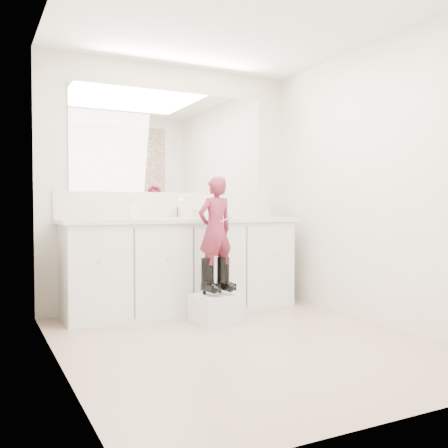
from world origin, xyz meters
TOP-DOWN VIEW (x-y plane):
  - floor at (0.00, 0.00)m, footprint 3.00×3.00m
  - ceiling at (0.00, 0.00)m, footprint 3.00×3.00m
  - wall_back at (0.00, 1.50)m, footprint 2.60×0.00m
  - wall_front at (0.00, -1.50)m, footprint 2.60×0.00m
  - wall_left at (-1.30, 0.00)m, footprint 0.00×3.00m
  - wall_right at (1.30, 0.00)m, footprint 0.00×3.00m
  - vanity_cabinet at (0.00, 1.23)m, footprint 2.20×0.55m
  - countertop at (0.00, 1.21)m, footprint 2.28×0.58m
  - backsplash at (0.00, 1.49)m, footprint 2.28×0.03m
  - mirror at (0.00, 1.49)m, footprint 2.00×0.02m
  - dot_panel at (0.00, -1.49)m, footprint 2.00×0.01m
  - faucet at (0.00, 1.38)m, footprint 0.08×0.08m
  - cup at (0.18, 1.28)m, footprint 0.10×0.10m
  - soap_bottle at (-0.48, 1.18)m, footprint 0.10×0.10m
  - step_stool at (0.08, 0.65)m, footprint 0.43×0.37m
  - boot_left at (0.01, 0.67)m, footprint 0.15×0.23m
  - boot_right at (0.16, 0.67)m, footprint 0.15×0.23m
  - toddler at (0.08, 0.67)m, footprint 0.36×0.27m
  - toothbrush at (0.15, 0.59)m, footprint 0.14×0.03m

SIDE VIEW (x-z plane):
  - floor at x=0.00m, z-range 0.00..0.00m
  - step_stool at x=0.08m, z-range 0.00..0.24m
  - boot_left at x=0.01m, z-range 0.24..0.56m
  - boot_right at x=0.16m, z-range 0.24..0.56m
  - vanity_cabinet at x=0.00m, z-range 0.00..0.85m
  - toddler at x=0.08m, z-range 0.34..1.26m
  - countertop at x=0.00m, z-range 0.85..0.89m
  - toothbrush at x=0.15m, z-range 0.86..0.92m
  - cup at x=0.18m, z-range 0.89..0.98m
  - faucet at x=0.00m, z-range 0.89..0.99m
  - soap_bottle at x=-0.48m, z-range 0.89..1.08m
  - backsplash at x=0.00m, z-range 0.89..1.14m
  - wall_back at x=0.00m, z-range -0.10..2.50m
  - wall_front at x=0.00m, z-range -0.10..2.50m
  - wall_left at x=-1.30m, z-range -0.30..2.70m
  - wall_right at x=1.30m, z-range -0.30..2.70m
  - mirror at x=0.00m, z-range 1.14..2.14m
  - dot_panel at x=0.00m, z-range 1.05..2.25m
  - ceiling at x=0.00m, z-range 2.40..2.40m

